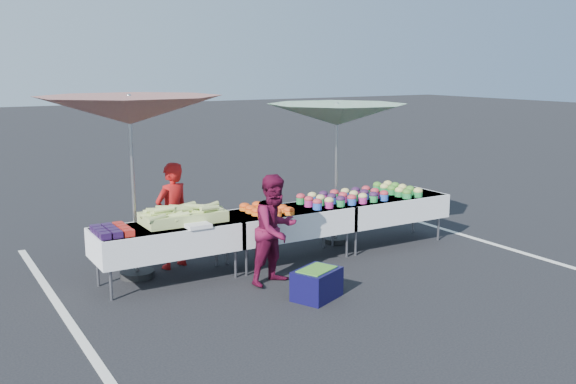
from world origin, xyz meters
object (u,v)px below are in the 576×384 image
table_center (288,221)px  table_right (387,207)px  umbrella_right (337,116)px  storage_bin (317,283)px  vendor (172,216)px  customer (276,230)px  table_left (167,238)px  umbrella_left (130,112)px

table_center → table_right: 1.80m
table_right → umbrella_right: 1.62m
storage_bin → table_center: bearing=47.9°
vendor → customer: vendor is taller
table_left → table_center: 1.80m
vendor → table_center: bearing=140.4°
table_left → vendor: 0.64m
vendor → umbrella_left: 1.56m
table_left → umbrella_right: bearing=8.9°
customer → umbrella_right: umbrella_right is taller
customer → vendor: bearing=108.8°
table_right → umbrella_right: bearing=145.0°
vendor → storage_bin: vendor is taller
table_right → umbrella_right: umbrella_right is taller
umbrella_left → umbrella_right: umbrella_left is taller
table_center → storage_bin: table_center is taller
customer → umbrella_left: size_ratio=0.45×
umbrella_left → umbrella_right: 3.23m
customer → umbrella_left: bearing=126.3°
table_right → umbrella_left: umbrella_left is taller
vendor → umbrella_left: size_ratio=0.47×
table_right → vendor: 3.36m
table_left → customer: customer is taller
table_right → umbrella_left: (-3.88, 0.40, 1.59)m
table_left → table_center: (1.80, 0.00, 0.00)m
customer → table_left: bearing=132.0°
table_center → storage_bin: size_ratio=2.73×
umbrella_right → storage_bin: size_ratio=3.87×
table_left → table_right: bearing=0.0°
table_right → umbrella_left: 4.21m
table_left → umbrella_right: (2.94, 0.46, 1.41)m
table_left → umbrella_right: size_ratio=0.71×
vendor → storage_bin: (1.03, -2.03, -0.54)m
vendor → storage_bin: 2.34m
storage_bin → customer: bearing=77.3°
table_left → umbrella_left: umbrella_left is taller
table_center → vendor: size_ratio=1.27×
vendor → customer: bearing=104.5°
table_left → vendor: bearing=62.3°
table_right → storage_bin: 2.75m
umbrella_right → table_center: bearing=-158.2°
vendor → customer: (0.88, -1.30, -0.03)m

